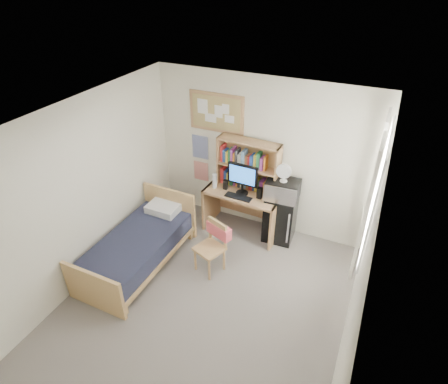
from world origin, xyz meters
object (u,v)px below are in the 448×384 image
at_px(microwave, 283,189).
at_px(bulletin_board, 216,113).
at_px(mini_fridge, 280,217).
at_px(monitor, 242,179).
at_px(desk_fan, 284,173).
at_px(desk, 243,211).
at_px(speaker_left, 226,185).
at_px(speaker_right, 260,193).
at_px(desk_chair, 209,248).
at_px(bed, 138,251).

bearing_deg(microwave, bulletin_board, 164.77).
relative_size(mini_fridge, monitor, 1.52).
bearing_deg(monitor, desk_fan, 12.53).
height_order(bulletin_board, mini_fridge, bulletin_board).
height_order(desk, microwave, microwave).
relative_size(speaker_left, microwave, 0.32).
height_order(bulletin_board, speaker_right, bulletin_board).
xyz_separation_m(mini_fridge, speaker_left, (-0.93, -0.12, 0.46)).
bearing_deg(monitor, desk, 90.00).
bearing_deg(speaker_right, speaker_left, 180.00).
xyz_separation_m(desk_chair, microwave, (0.71, 1.16, 0.55)).
bearing_deg(desk, speaker_right, -11.31).
distance_m(desk, speaker_right, 0.57).
xyz_separation_m(desk_chair, desk_fan, (0.71, 1.16, 0.83)).
xyz_separation_m(desk, bed, (-1.13, -1.45, -0.14)).
height_order(desk_chair, monitor, monitor).
relative_size(bulletin_board, speaker_left, 5.77).
xyz_separation_m(monitor, desk_fan, (0.63, 0.11, 0.20)).
distance_m(desk, desk_chair, 1.11).
bearing_deg(speaker_right, desk, 168.69).
xyz_separation_m(desk, desk_chair, (-0.08, -1.10, 0.02)).
distance_m(desk, microwave, 0.85).
height_order(desk, bed, desk).
bearing_deg(bed, speaker_right, 44.78).
distance_m(mini_fridge, speaker_left, 1.04).
bearing_deg(mini_fridge, speaker_left, -176.03).
height_order(bulletin_board, desk, bulletin_board).
distance_m(speaker_right, microwave, 0.36).
relative_size(desk, desk_chair, 1.52).
distance_m(speaker_left, desk_fan, 1.01).
bearing_deg(bulletin_board, desk, -26.75).
bearing_deg(desk, bulletin_board, 155.69).
bearing_deg(speaker_left, microwave, 8.54).
xyz_separation_m(bulletin_board, speaker_left, (0.33, -0.36, -1.06)).
bearing_deg(bulletin_board, mini_fridge, -11.01).
relative_size(bulletin_board, mini_fridge, 1.16).
bearing_deg(mini_fridge, speaker_right, -159.62).
distance_m(bed, speaker_right, 2.08).
height_order(bulletin_board, desk_fan, bulletin_board).
xyz_separation_m(desk, speaker_left, (-0.30, -0.05, 0.47)).
bearing_deg(monitor, speaker_left, 180.00).
bearing_deg(desk_chair, mini_fridge, 79.24).
distance_m(bulletin_board, monitor, 1.14).
bearing_deg(microwave, speaker_left, -177.25).
bearing_deg(monitor, speaker_right, -0.00).
height_order(mini_fridge, speaker_left, speaker_left).
relative_size(desk_chair, mini_fridge, 1.02).
bearing_deg(bed, desk_chair, 19.00).
xyz_separation_m(mini_fridge, desk_fan, (0.00, -0.02, 0.84)).
xyz_separation_m(desk, speaker_right, (0.30, -0.07, 0.48)).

